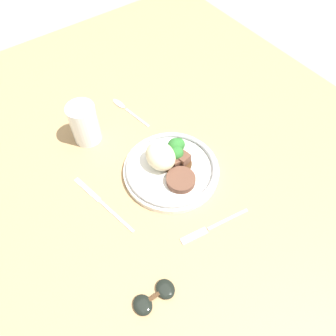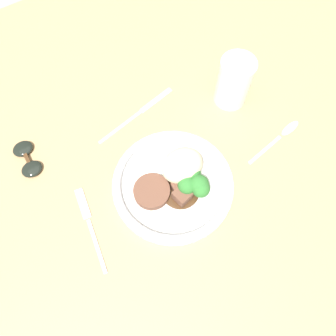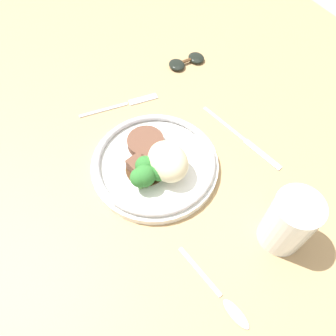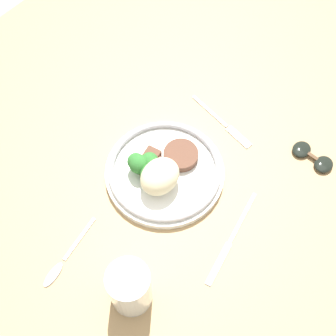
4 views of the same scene
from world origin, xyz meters
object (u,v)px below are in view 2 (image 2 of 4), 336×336
(knife, at_px, (139,113))
(sunglasses, at_px, (27,159))
(spoon, at_px, (284,133))
(plate, at_px, (176,181))
(fork, at_px, (89,221))
(juice_glass, at_px, (233,84))

(knife, xyz_separation_m, sunglasses, (-0.26, 0.02, 0.01))
(knife, height_order, spoon, spoon)
(knife, bearing_deg, plate, -107.86)
(plate, distance_m, fork, 0.19)
(fork, xyz_separation_m, sunglasses, (-0.05, 0.19, 0.01))
(plate, height_order, fork, plate)
(plate, height_order, sunglasses, plate)
(plate, bearing_deg, knife, 83.27)
(plate, distance_m, knife, 0.19)
(fork, distance_m, spoon, 0.45)
(juice_glass, relative_size, fork, 0.65)
(plate, distance_m, juice_glass, 0.25)
(plate, xyz_separation_m, fork, (-0.18, 0.03, -0.02))
(fork, height_order, knife, same)
(spoon, distance_m, sunglasses, 0.55)
(fork, bearing_deg, juice_glass, -68.29)
(fork, relative_size, sunglasses, 1.91)
(juice_glass, distance_m, spoon, 0.15)
(fork, height_order, sunglasses, sunglasses)
(fork, xyz_separation_m, spoon, (0.45, -0.05, 0.00))
(plate, xyz_separation_m, juice_glass, (0.22, 0.12, 0.03))
(sunglasses, bearing_deg, knife, -3.07)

